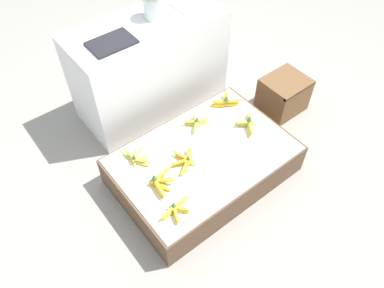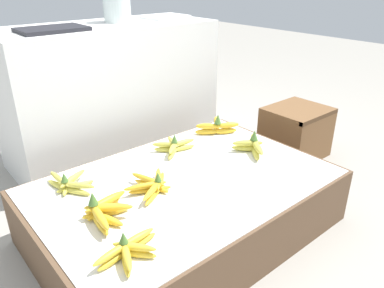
{
  "view_description": "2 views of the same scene",
  "coord_description": "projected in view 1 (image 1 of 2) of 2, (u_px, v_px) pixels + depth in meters",
  "views": [
    {
      "loc": [
        -1.02,
        -1.17,
        2.16
      ],
      "look_at": [
        -0.09,
        0.01,
        0.4
      ],
      "focal_mm": 35.0,
      "sensor_mm": 36.0,
      "label": 1
    },
    {
      "loc": [
        -0.81,
        -1.0,
        1.0
      ],
      "look_at": [
        0.13,
        0.11,
        0.32
      ],
      "focal_mm": 35.0,
      "sensor_mm": 36.0,
      "label": 2
    }
  ],
  "objects": [
    {
      "name": "banana_bunch_back_left",
      "position": [
        136.0,
        158.0,
        2.41
      ],
      "size": [
        0.15,
        0.22,
        0.08
      ],
      "color": "gold",
      "rests_on": "display_platform"
    },
    {
      "name": "banana_bunch_middle_right",
      "position": [
        248.0,
        123.0,
        2.6
      ],
      "size": [
        0.18,
        0.2,
        0.1
      ],
      "color": "gold",
      "rests_on": "display_platform"
    },
    {
      "name": "foam_tray_dark",
      "position": [
        112.0,
        43.0,
        2.4
      ],
      "size": [
        0.3,
        0.21,
        0.02
      ],
      "color": "#232328",
      "rests_on": "back_vendor_table"
    },
    {
      "name": "banana_bunch_middle_left",
      "position": [
        160.0,
        182.0,
        2.28
      ],
      "size": [
        0.18,
        0.19,
        0.1
      ],
      "color": "gold",
      "rests_on": "display_platform"
    },
    {
      "name": "banana_bunch_front_left",
      "position": [
        176.0,
        209.0,
        2.16
      ],
      "size": [
        0.23,
        0.14,
        0.08
      ],
      "color": "gold",
      "rests_on": "display_platform"
    },
    {
      "name": "banana_bunch_middle_midleft",
      "position": [
        185.0,
        160.0,
        2.4
      ],
      "size": [
        0.22,
        0.2,
        0.08
      ],
      "color": "gold",
      "rests_on": "display_platform"
    },
    {
      "name": "wooden_crate",
      "position": [
        283.0,
        94.0,
        2.98
      ],
      "size": [
        0.34,
        0.29,
        0.29
      ],
      "color": "brown",
      "rests_on": "ground_plane"
    },
    {
      "name": "back_vendor_table",
      "position": [
        150.0,
        67.0,
        2.85
      ],
      "size": [
        1.14,
        0.51,
        0.74
      ],
      "color": "white",
      "rests_on": "ground_plane"
    },
    {
      "name": "ground_plane",
      "position": [
        203.0,
        175.0,
        2.65
      ],
      "size": [
        10.0,
        10.0,
        0.0
      ],
      "primitive_type": "plane",
      "color": "gray"
    },
    {
      "name": "glass_jar",
      "position": [
        153.0,
        6.0,
        2.55
      ],
      "size": [
        0.15,
        0.15,
        0.17
      ],
      "color": "silver",
      "rests_on": "back_vendor_table"
    },
    {
      "name": "banana_bunch_back_right",
      "position": [
        226.0,
        101.0,
        2.74
      ],
      "size": [
        0.21,
        0.17,
        0.11
      ],
      "color": "gold",
      "rests_on": "display_platform"
    },
    {
      "name": "banana_bunch_back_midright",
      "position": [
        196.0,
        122.0,
        2.61
      ],
      "size": [
        0.19,
        0.16,
        0.09
      ],
      "color": "gold",
      "rests_on": "display_platform"
    },
    {
      "name": "display_platform",
      "position": [
        203.0,
        165.0,
        2.56
      ],
      "size": [
        1.17,
        0.78,
        0.24
      ],
      "color": "brown",
      "rests_on": "ground_plane"
    },
    {
      "name": "foam_tray_white",
      "position": [
        190.0,
        4.0,
        2.72
      ],
      "size": [
        0.23,
        0.2,
        0.02
      ],
      "color": "white",
      "rests_on": "back_vendor_table"
    }
  ]
}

